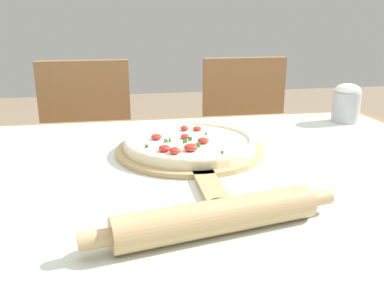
# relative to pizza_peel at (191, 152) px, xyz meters

# --- Properties ---
(dining_table) EXTENTS (1.32, 1.03, 0.72)m
(dining_table) POSITION_rel_pizza_peel_xyz_m (0.03, -0.12, -0.10)
(dining_table) COLOR olive
(dining_table) RESTS_ON ground_plane
(towel_cloth) EXTENTS (1.24, 0.95, 0.00)m
(towel_cloth) POSITION_rel_pizza_peel_xyz_m (0.03, -0.12, -0.01)
(towel_cloth) COLOR silver
(towel_cloth) RESTS_ON dining_table
(pizza_peel) EXTENTS (0.36, 0.53, 0.01)m
(pizza_peel) POSITION_rel_pizza_peel_xyz_m (0.00, 0.00, 0.00)
(pizza_peel) COLOR tan
(pizza_peel) RESTS_ON towel_cloth
(pizza) EXTENTS (0.32, 0.32, 0.04)m
(pizza) POSITION_rel_pizza_peel_xyz_m (-0.00, 0.02, 0.02)
(pizza) COLOR beige
(pizza) RESTS_ON pizza_peel
(rolling_pin) EXTENTS (0.41, 0.12, 0.05)m
(rolling_pin) POSITION_rel_pizza_peel_xyz_m (-0.03, -0.38, 0.02)
(rolling_pin) COLOR tan
(rolling_pin) RESTS_ON towel_cloth
(chair_left) EXTENTS (0.41, 0.41, 0.87)m
(chair_left) POSITION_rel_pizza_peel_xyz_m (-0.31, 0.75, -0.23)
(chair_left) COLOR #A37547
(chair_left) RESTS_ON ground_plane
(chair_right) EXTENTS (0.41, 0.41, 0.87)m
(chair_right) POSITION_rel_pizza_peel_xyz_m (0.39, 0.75, -0.23)
(chair_right) COLOR #A37547
(chair_right) RESTS_ON ground_plane
(flour_cup) EXTENTS (0.08, 0.08, 0.12)m
(flour_cup) POSITION_rel_pizza_peel_xyz_m (0.54, 0.23, 0.06)
(flour_cup) COLOR #B2B7BC
(flour_cup) RESTS_ON towel_cloth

